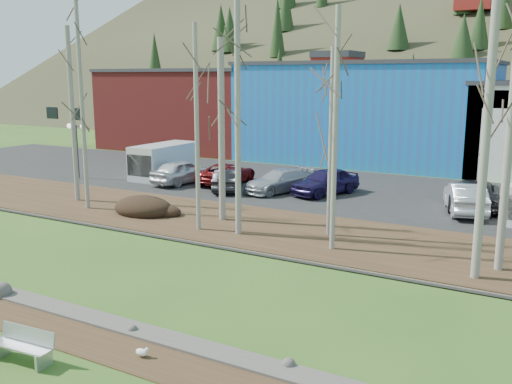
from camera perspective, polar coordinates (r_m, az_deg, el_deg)
The scene contains 29 objects.
dirt_strip at distance 15.97m, azimuth -12.93°, elevation -15.12°, with size 80.00×1.80×0.03m, color #382616.
near_bank_rocks at distance 16.65m, azimuth -10.54°, elevation -13.93°, with size 80.00×0.80×0.50m, color #47423D, non-canonical shape.
river at distance 19.68m, azimuth -2.75°, elevation -9.65°, with size 80.00×8.00×0.90m, color black, non-canonical shape.
far_bank_rocks at distance 23.04m, azimuth 2.74°, elevation -6.45°, with size 80.00×0.80×0.46m, color #47423D, non-canonical shape.
far_bank at distance 25.80m, azimuth 5.97°, elevation -4.36°, with size 80.00×7.00×0.15m, color #382616.
parking_lot at distance 35.41m, azimuth 12.83°, elevation -0.24°, with size 80.00×14.00×0.14m, color black.
building_brick at distance 58.24m, azimuth -6.07°, elevation 8.29°, with size 16.32×12.24×7.80m.
building_blue at distance 49.96m, azimuth 11.14°, elevation 7.90°, with size 20.40×12.24×8.30m.
bench_intact at distance 16.00m, azimuth -22.20°, elevation -14.00°, with size 1.78×0.67×0.87m.
seagull at distance 15.43m, azimuth -11.34°, elevation -15.42°, with size 0.41×0.19×0.30m.
dirt_mound at distance 29.99m, azimuth -11.20°, elevation -1.48°, with size 3.35×2.36×0.66m, color black.
birch_0 at distance 33.55m, azimuth -17.88°, elevation 7.32°, with size 0.26×0.26×9.64m.
birch_1 at distance 31.22m, azimuth -17.02°, elevation 8.33°, with size 0.21×0.21×10.98m.
birch_2 at distance 27.55m, azimuth -3.47°, elevation 6.11°, with size 0.32×0.32×8.74m.
birch_3 at distance 25.79m, azimuth -5.94°, elevation 6.26°, with size 0.20×0.20×9.24m.
birch_4 at distance 24.84m, azimuth -1.84°, elevation 7.60°, with size 0.26×0.26×10.52m.
birch_5 at distance 24.96m, azimuth 7.49°, elevation 4.82°, with size 0.21×0.21×8.17m.
birch_6 at distance 22.81m, azimuth 7.91°, elevation 6.00°, with size 0.21×0.21×9.60m.
birch_7 at distance 20.59m, azimuth 22.20°, elevation 7.70°, with size 0.30×0.30×11.77m.
birch_8 at distance 21.90m, azimuth 24.09°, elevation 5.67°, with size 0.29×0.29×10.20m.
street_lamp at distance 41.21m, azimuth -17.51°, elevation 5.41°, with size 1.43×0.48×3.77m.
car_0 at distance 37.93m, azimuth -7.43°, elevation 2.04°, with size 1.87×4.65×1.59m, color silver.
car_1 at distance 35.37m, azimuth -2.88°, elevation 1.23°, with size 1.41×4.04×1.33m, color black.
car_2 at distance 37.58m, azimuth -2.94°, elevation 1.86°, with size 2.24×4.87×1.35m, color maroon.
car_3 at distance 34.81m, azimuth 2.34°, elevation 1.11°, with size 1.93×4.75×1.38m, color #A7ABB0.
car_4 at distance 34.31m, azimuth 6.95°, elevation 1.06°, with size 1.88×4.66×1.59m, color #1D1541.
car_5 at distance 31.38m, azimuth 20.20°, elevation -0.56°, with size 1.66×4.76×1.57m, color #BCBCBE.
car_6 at distance 32.87m, azimuth 21.03°, elevation -0.15°, with size 2.52×5.46×1.52m, color #262628.
van_grey at distance 40.22m, azimuth -9.33°, elevation 3.06°, with size 2.22×5.32×2.33m.
Camera 1 is at (9.87, -8.28, 7.09)m, focal length 40.00 mm.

